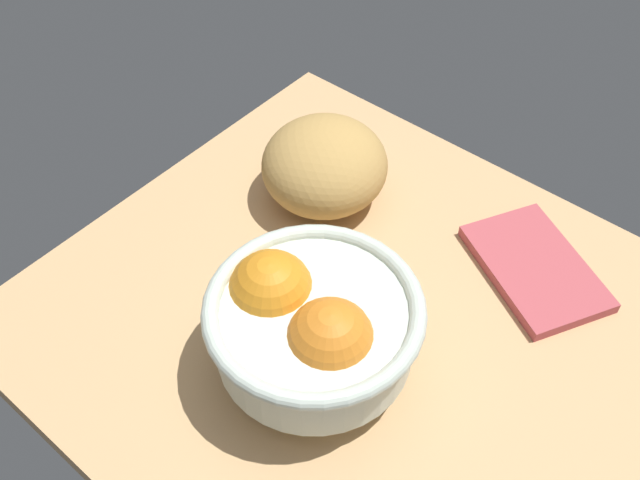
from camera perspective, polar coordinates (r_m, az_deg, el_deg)
ground_plane at (r=75.52cm, az=4.23°, el=-7.30°), size 66.75×57.34×3.00cm
fruit_bowl at (r=66.05cm, az=-0.77°, el=-6.55°), size 19.91×19.91×11.64cm
bread_loaf at (r=83.00cm, az=0.36°, el=5.88°), size 19.63×19.78×9.49cm
napkin_folded at (r=81.15cm, az=16.48°, el=-2.10°), size 18.49×16.26×1.31cm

